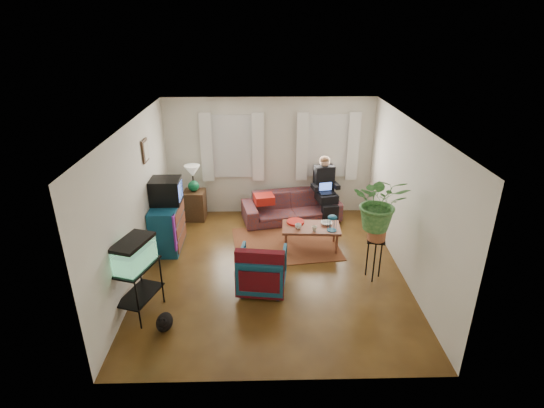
{
  "coord_description": "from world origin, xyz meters",
  "views": [
    {
      "loc": [
        -0.17,
        -6.4,
        4.09
      ],
      "look_at": [
        0.0,
        0.4,
        1.1
      ],
      "focal_mm": 28.0,
      "sensor_mm": 36.0,
      "label": 1
    }
  ],
  "objects_px": {
    "sofa": "(291,202)",
    "coffee_table": "(311,237)",
    "side_table": "(195,205)",
    "aquarium_stand": "(139,290)",
    "plant_stand": "(374,259)",
    "armchair": "(262,268)",
    "dresser": "(167,226)"
  },
  "relations": [
    {
      "from": "dresser",
      "to": "aquarium_stand",
      "type": "relative_size",
      "value": 1.21
    },
    {
      "from": "side_table",
      "to": "aquarium_stand",
      "type": "height_order",
      "value": "aquarium_stand"
    },
    {
      "from": "plant_stand",
      "to": "dresser",
      "type": "bearing_deg",
      "value": 162.26
    },
    {
      "from": "armchair",
      "to": "sofa",
      "type": "bearing_deg",
      "value": -96.3
    },
    {
      "from": "sofa",
      "to": "side_table",
      "type": "xyz_separation_m",
      "value": [
        -2.11,
        0.11,
        -0.09
      ]
    },
    {
      "from": "sofa",
      "to": "side_table",
      "type": "height_order",
      "value": "sofa"
    },
    {
      "from": "sofa",
      "to": "plant_stand",
      "type": "height_order",
      "value": "sofa"
    },
    {
      "from": "aquarium_stand",
      "to": "coffee_table",
      "type": "bearing_deg",
      "value": 52.97
    },
    {
      "from": "coffee_table",
      "to": "sofa",
      "type": "bearing_deg",
      "value": 106.61
    },
    {
      "from": "dresser",
      "to": "armchair",
      "type": "bearing_deg",
      "value": -38.56
    },
    {
      "from": "side_table",
      "to": "armchair",
      "type": "relative_size",
      "value": 0.86
    },
    {
      "from": "aquarium_stand",
      "to": "plant_stand",
      "type": "height_order",
      "value": "aquarium_stand"
    },
    {
      "from": "coffee_table",
      "to": "dresser",
      "type": "bearing_deg",
      "value": -178.52
    },
    {
      "from": "sofa",
      "to": "coffee_table",
      "type": "height_order",
      "value": "sofa"
    },
    {
      "from": "armchair",
      "to": "plant_stand",
      "type": "distance_m",
      "value": 1.9
    },
    {
      "from": "aquarium_stand",
      "to": "plant_stand",
      "type": "xyz_separation_m",
      "value": [
        3.7,
        0.84,
        -0.03
      ]
    },
    {
      "from": "aquarium_stand",
      "to": "armchair",
      "type": "relative_size",
      "value": 1.07
    },
    {
      "from": "plant_stand",
      "to": "side_table",
      "type": "bearing_deg",
      "value": 143.89
    },
    {
      "from": "armchair",
      "to": "plant_stand",
      "type": "bearing_deg",
      "value": -164.7
    },
    {
      "from": "sofa",
      "to": "dresser",
      "type": "relative_size",
      "value": 2.12
    },
    {
      "from": "side_table",
      "to": "dresser",
      "type": "xyz_separation_m",
      "value": [
        -0.34,
        -1.26,
        0.12
      ]
    },
    {
      "from": "side_table",
      "to": "armchair",
      "type": "distance_m",
      "value": 3.07
    },
    {
      "from": "sofa",
      "to": "armchair",
      "type": "relative_size",
      "value": 2.76
    },
    {
      "from": "dresser",
      "to": "plant_stand",
      "type": "relative_size",
      "value": 1.32
    },
    {
      "from": "sofa",
      "to": "armchair",
      "type": "bearing_deg",
      "value": -115.34
    },
    {
      "from": "sofa",
      "to": "armchair",
      "type": "height_order",
      "value": "sofa"
    },
    {
      "from": "armchair",
      "to": "coffee_table",
      "type": "xyz_separation_m",
      "value": [
        0.94,
        1.33,
        -0.15
      ]
    },
    {
      "from": "aquarium_stand",
      "to": "coffee_table",
      "type": "distance_m",
      "value": 3.37
    },
    {
      "from": "armchair",
      "to": "plant_stand",
      "type": "relative_size",
      "value": 1.02
    },
    {
      "from": "aquarium_stand",
      "to": "armchair",
      "type": "distance_m",
      "value": 1.91
    },
    {
      "from": "side_table",
      "to": "coffee_table",
      "type": "distance_m",
      "value": 2.77
    },
    {
      "from": "dresser",
      "to": "coffee_table",
      "type": "relative_size",
      "value": 0.91
    }
  ]
}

